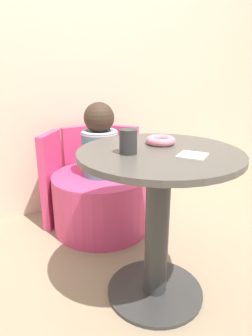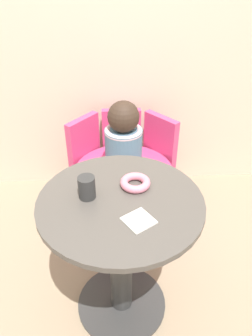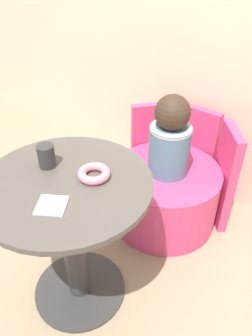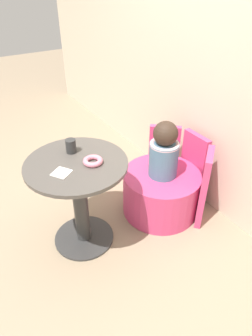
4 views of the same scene
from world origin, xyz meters
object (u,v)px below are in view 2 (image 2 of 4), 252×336
(tub_chair, at_px, (124,192))
(child_figure, at_px, (124,140))
(cup, at_px, (87,187))
(donut, at_px, (135,183))
(round_table, at_px, (121,241))

(tub_chair, relative_size, child_figure, 1.37)
(tub_chair, distance_m, cup, 0.90)
(cup, bearing_deg, tub_chair, 75.18)
(child_figure, xyz_separation_m, donut, (0.02, -0.61, 0.13))
(donut, bearing_deg, cup, -162.62)
(tub_chair, distance_m, donut, 0.81)
(round_table, relative_size, child_figure, 1.54)
(cup, bearing_deg, round_table, -11.75)
(child_figure, xyz_separation_m, cup, (-0.18, -0.67, 0.16))
(child_figure, height_order, donut, child_figure)
(tub_chair, bearing_deg, round_table, -93.63)
(tub_chair, height_order, cup, cup)
(round_table, bearing_deg, tub_chair, 86.37)
(tub_chair, relative_size, cup, 6.53)
(round_table, xyz_separation_m, tub_chair, (0.04, 0.70, -0.28))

